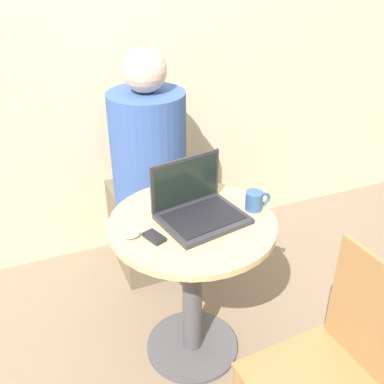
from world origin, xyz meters
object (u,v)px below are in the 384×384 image
at_px(chair_empty, 335,377).
at_px(person_seated, 147,185).
at_px(laptop, 198,207).
at_px(cell_phone, 154,237).

height_order(chair_empty, person_seated, person_seated).
xyz_separation_m(laptop, cell_phone, (-0.21, -0.08, -0.04)).
xyz_separation_m(laptop, person_seated, (-0.02, 0.66, -0.23)).
height_order(laptop, cell_phone, laptop).
bearing_deg(laptop, person_seated, 91.45).
bearing_deg(laptop, chair_empty, -73.09).
distance_m(cell_phone, person_seated, 0.79).
relative_size(laptop, cell_phone, 3.65).
bearing_deg(laptop, cell_phone, -159.10).
xyz_separation_m(chair_empty, person_seated, (-0.22, 1.32, 0.08)).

